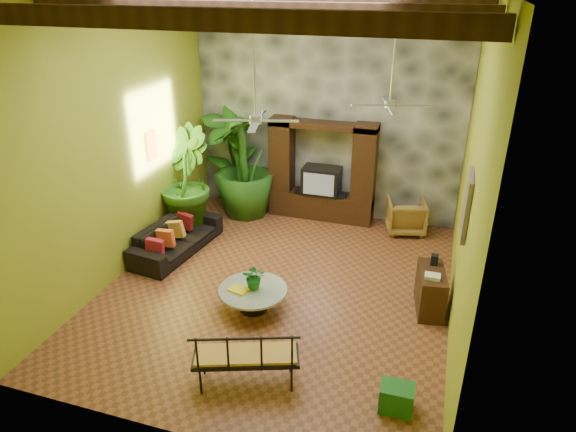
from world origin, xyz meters
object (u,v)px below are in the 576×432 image
(wicker_armchair, at_px, (406,216))
(green_bin, at_px, (397,398))
(ceiling_fan_back, at_px, (391,92))
(tall_plant_a, at_px, (231,156))
(coffee_table, at_px, (253,296))
(tall_plant_b, at_px, (184,181))
(entertainment_center, at_px, (322,178))
(tall_plant_c, at_px, (245,164))
(iron_bench, at_px, (244,355))
(sofa, at_px, (176,237))
(side_console, at_px, (430,290))
(ceiling_fan_front, at_px, (255,106))

(wicker_armchair, bearing_deg, green_bin, 80.78)
(ceiling_fan_back, bearing_deg, tall_plant_a, 152.97)
(coffee_table, bearing_deg, tall_plant_b, 136.06)
(ceiling_fan_back, distance_m, green_bin, 4.80)
(tall_plant_b, bearing_deg, entertainment_center, 29.98)
(tall_plant_b, relative_size, green_bin, 5.35)
(wicker_armchair, distance_m, tall_plant_c, 3.80)
(iron_bench, bearing_deg, tall_plant_c, 91.79)
(tall_plant_b, bearing_deg, iron_bench, -53.85)
(tall_plant_a, bearing_deg, green_bin, -49.68)
(tall_plant_c, distance_m, iron_bench, 5.73)
(sofa, height_order, coffee_table, sofa)
(iron_bench, bearing_deg, side_console, 29.04)
(ceiling_fan_back, bearing_deg, side_console, -45.37)
(wicker_armchair, relative_size, tall_plant_c, 0.33)
(sofa, relative_size, iron_bench, 1.44)
(tall_plant_c, bearing_deg, ceiling_fan_front, -64.33)
(ceiling_fan_front, height_order, tall_plant_a, ceiling_fan_front)
(sofa, relative_size, coffee_table, 1.90)
(ceiling_fan_front, relative_size, coffee_table, 1.61)
(ceiling_fan_back, xyz_separation_m, tall_plant_b, (-4.25, 0.41, -2.24))
(tall_plant_a, height_order, coffee_table, tall_plant_a)
(side_console, distance_m, green_bin, 2.44)
(tall_plant_c, bearing_deg, entertainment_center, 11.01)
(tall_plant_a, distance_m, side_console, 5.80)
(ceiling_fan_front, xyz_separation_m, wicker_armchair, (2.16, 3.37, -3.03))
(sofa, distance_m, wicker_armchair, 4.94)
(wicker_armchair, bearing_deg, side_console, 89.83)
(side_console, xyz_separation_m, green_bin, (-0.26, -2.42, -0.18))
(tall_plant_a, distance_m, tall_plant_b, 1.60)
(tall_plant_a, bearing_deg, sofa, -94.31)
(coffee_table, height_order, iron_bench, iron_bench)
(iron_bench, bearing_deg, tall_plant_a, 94.77)
(tall_plant_c, height_order, side_console, tall_plant_c)
(entertainment_center, relative_size, ceiling_fan_back, 1.29)
(ceiling_fan_front, xyz_separation_m, tall_plant_c, (-1.54, 3.20, -2.15))
(entertainment_center, bearing_deg, ceiling_fan_front, -93.24)
(entertainment_center, distance_m, green_bin, 5.97)
(ceiling_fan_back, distance_m, iron_bench, 4.84)
(tall_plant_b, distance_m, iron_bench, 5.11)
(tall_plant_c, xyz_separation_m, iron_bench, (2.08, -5.29, -0.71))
(iron_bench, bearing_deg, green_bin, -13.85)
(ceiling_fan_back, bearing_deg, tall_plant_b, 174.52)
(iron_bench, xyz_separation_m, green_bin, (2.04, 0.21, -0.35))
(ceiling_fan_back, xyz_separation_m, iron_bench, (-1.26, -3.69, -2.86))
(wicker_armchair, height_order, side_console, wicker_armchair)
(iron_bench, bearing_deg, entertainment_center, 73.81)
(wicker_armchair, bearing_deg, tall_plant_c, -11.24)
(tall_plant_b, height_order, iron_bench, tall_plant_b)
(entertainment_center, distance_m, tall_plant_a, 2.24)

